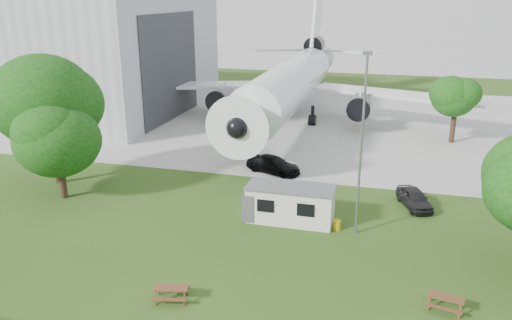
% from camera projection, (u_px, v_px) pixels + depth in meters
% --- Properties ---
extents(ground, '(160.00, 160.00, 0.00)m').
position_uv_depth(ground, '(210.00, 262.00, 30.12)').
color(ground, '#3D5F20').
extents(concrete_apron, '(120.00, 46.00, 0.03)m').
position_uv_depth(concrete_apron, '(310.00, 119.00, 64.97)').
color(concrete_apron, '#B7B7B2').
rests_on(concrete_apron, ground).
extents(hangar, '(43.00, 31.00, 18.55)m').
position_uv_depth(hangar, '(40.00, 40.00, 69.46)').
color(hangar, '#B2B7BC').
rests_on(hangar, ground).
extents(airliner, '(46.36, 47.73, 17.69)m').
position_uv_depth(airliner, '(292.00, 80.00, 61.84)').
color(airliner, white).
rests_on(airliner, ground).
extents(site_cabin, '(6.75, 2.71, 2.62)m').
position_uv_depth(site_cabin, '(291.00, 204.00, 35.24)').
color(site_cabin, silver).
rests_on(site_cabin, ground).
extents(picnic_west, '(2.08, 1.85, 0.76)m').
position_uv_depth(picnic_west, '(172.00, 300.00, 26.37)').
color(picnic_west, brown).
rests_on(picnic_west, ground).
extents(picnic_east, '(2.09, 1.86, 0.76)m').
position_uv_depth(picnic_east, '(444.00, 309.00, 25.57)').
color(picnic_east, brown).
rests_on(picnic_east, ground).
extents(lamp_mast, '(0.16, 0.16, 12.00)m').
position_uv_depth(lamp_mast, '(361.00, 148.00, 31.91)').
color(lamp_mast, slate).
rests_on(lamp_mast, ground).
extents(tree_west_big, '(8.85, 8.85, 11.46)m').
position_uv_depth(tree_west_big, '(48.00, 102.00, 40.67)').
color(tree_west_big, '#382619').
rests_on(tree_west_big, ground).
extents(tree_west_small, '(6.79, 6.79, 8.35)m').
position_uv_depth(tree_west_small, '(57.00, 138.00, 38.20)').
color(tree_west_small, '#382619').
rests_on(tree_west_small, ground).
extents(tree_far_apron, '(5.21, 5.21, 7.77)m').
position_uv_depth(tree_far_apron, '(457.00, 96.00, 52.96)').
color(tree_far_apron, '#382619').
rests_on(tree_far_apron, ground).
extents(car_ne_hatch, '(3.02, 4.48, 1.42)m').
position_uv_depth(car_ne_hatch, '(414.00, 198.00, 37.73)').
color(car_ne_hatch, black).
rests_on(car_ne_hatch, ground).
extents(car_apron_van, '(5.57, 3.69, 1.50)m').
position_uv_depth(car_apron_van, '(273.00, 165.00, 45.08)').
color(car_apron_van, black).
rests_on(car_apron_van, ground).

